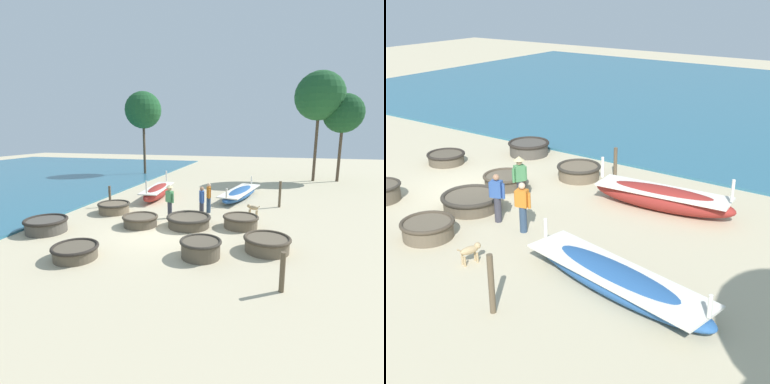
# 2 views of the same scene
# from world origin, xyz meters

# --- Properties ---
(ground_plane) EXTENTS (80.00, 80.00, 0.00)m
(ground_plane) POSITION_xyz_m (0.00, 0.00, 0.00)
(ground_plane) COLOR #C6B793
(coracle_far_right) EXTENTS (1.98, 1.98, 0.51)m
(coracle_far_right) POSITION_xyz_m (1.03, 1.13, 0.28)
(coracle_far_right) COLOR brown
(coracle_far_right) RESTS_ON ground
(coracle_tilted) EXTENTS (1.77, 1.77, 0.59)m
(coracle_tilted) POSITION_xyz_m (-4.57, -1.10, 0.32)
(coracle_tilted) COLOR #4C473F
(coracle_tilted) RESTS_ON ground
(coracle_beside_post) EXTENTS (1.55, 1.55, 0.46)m
(coracle_beside_post) POSITION_xyz_m (-1.71, -3.12, 0.25)
(coracle_beside_post) COLOR brown
(coracle_beside_post) RESTS_ON ground
(coracle_nearest) EXTENTS (1.67, 1.67, 0.54)m
(coracle_nearest) POSITION_xyz_m (-3.36, 2.37, 0.29)
(coracle_nearest) COLOR brown
(coracle_nearest) RESTS_ON ground
(coracle_front_right) EXTENTS (1.43, 1.43, 0.61)m
(coracle_front_right) POSITION_xyz_m (2.30, -1.94, 0.33)
(coracle_front_right) COLOR brown
(coracle_front_right) RESTS_ON ground
(coracle_upturned) EXTENTS (1.58, 1.58, 0.53)m
(coracle_upturned) POSITION_xyz_m (3.28, 1.63, 0.29)
(coracle_upturned) COLOR brown
(coracle_upturned) RESTS_ON ground
(coracle_weathered) EXTENTS (1.66, 1.66, 0.54)m
(coracle_weathered) POSITION_xyz_m (4.45, -0.85, 0.29)
(coracle_weathered) COLOR brown
(coracle_weathered) RESTS_ON ground
(coracle_far_left) EXTENTS (1.60, 1.60, 0.48)m
(coracle_far_left) POSITION_xyz_m (-1.10, 0.68, 0.26)
(coracle_far_left) COLOR brown
(coracle_far_left) RESTS_ON ground
(long_boat_white_hull) EXTENTS (2.33, 5.76, 1.07)m
(long_boat_white_hull) POSITION_xyz_m (2.64, 7.63, 0.31)
(long_boat_white_hull) COLOR #285693
(long_boat_white_hull) RESTS_ON ground
(long_boat_ochre_hull) EXTENTS (1.50, 4.88, 1.46)m
(long_boat_ochre_hull) POSITION_xyz_m (-2.46, 6.32, 0.42)
(long_boat_ochre_hull) COLOR maroon
(long_boat_ochre_hull) RESTS_ON ground
(fisherman_hauling) EXTENTS (0.49, 0.36, 1.67)m
(fisherman_hauling) POSITION_xyz_m (-0.21, 2.17, 0.96)
(fisherman_hauling) COLOR #383842
(fisherman_hauling) RESTS_ON ground
(fisherman_with_hat) EXTENTS (0.30, 0.52, 1.57)m
(fisherman_with_hat) POSITION_xyz_m (1.40, 3.67, 0.84)
(fisherman_with_hat) COLOR #2D425B
(fisherman_with_hat) RESTS_ON ground
(fisherman_standing_left) EXTENTS (0.31, 0.51, 1.57)m
(fisherman_standing_left) POSITION_xyz_m (1.29, 2.55, 0.84)
(fisherman_standing_left) COLOR #383842
(fisherman_standing_left) RESTS_ON ground
(dog) EXTENTS (0.66, 0.35, 0.55)m
(dog) POSITION_xyz_m (3.65, 3.77, 0.37)
(dog) COLOR tan
(dog) RESTS_ON ground
(mooring_post_inland) EXTENTS (0.14, 0.14, 1.19)m
(mooring_post_inland) POSITION_xyz_m (-4.20, 3.46, 0.60)
(mooring_post_inland) COLOR brown
(mooring_post_inland) RESTS_ON ground
(mooring_post_mid_beach) EXTENTS (0.14, 0.14, 1.48)m
(mooring_post_mid_beach) POSITION_xyz_m (5.00, 5.82, 0.74)
(mooring_post_mid_beach) COLOR brown
(mooring_post_mid_beach) RESTS_ON ground
(mooring_post_shoreline) EXTENTS (0.14, 0.14, 1.11)m
(mooring_post_shoreline) POSITION_xyz_m (4.88, -3.57, 0.55)
(mooring_post_shoreline) COLOR brown
(mooring_post_shoreline) RESTS_ON ground
(tree_center) EXTENTS (3.95, 3.95, 9.00)m
(tree_center) POSITION_xyz_m (7.98, 16.07, 7.00)
(tree_center) COLOR #4C3D2D
(tree_center) RESTS_ON ground
(tree_tall_back) EXTENTS (3.16, 3.16, 7.21)m
(tree_tall_back) POSITION_xyz_m (9.92, 16.32, 5.60)
(tree_tall_back) COLOR #4C3D2D
(tree_tall_back) RESTS_ON ground
(tree_leftmost) EXTENTS (3.47, 3.47, 7.91)m
(tree_leftmost) POSITION_xyz_m (-7.61, 16.06, 6.15)
(tree_leftmost) COLOR #4C3D2D
(tree_leftmost) RESTS_ON ground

